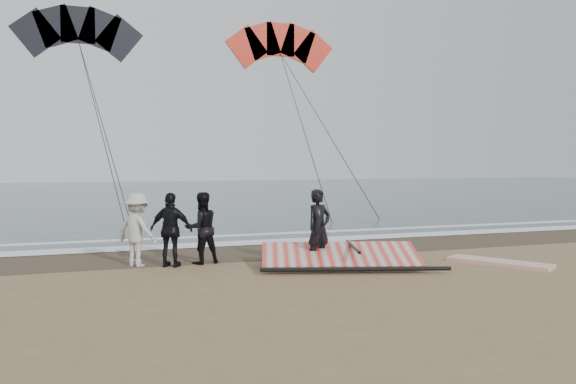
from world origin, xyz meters
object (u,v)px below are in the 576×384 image
at_px(man_main, 319,228).
at_px(board_white, 499,263).
at_px(board_cream, 346,248).
at_px(sail_rig, 335,258).

xyz_separation_m(man_main, board_white, (3.89, -1.17, -0.80)).
distance_m(board_cream, sail_rig, 2.52).
relative_size(man_main, sail_rig, 0.45).
xyz_separation_m(board_cream, sail_rig, (-1.26, -2.18, 0.14)).
bearing_deg(man_main, sail_rig, -59.73).
height_order(board_white, board_cream, board_cream).
bearing_deg(sail_rig, board_cream, 59.93).
distance_m(man_main, board_cream, 2.62).
bearing_deg(board_white, sail_rig, 133.74).
xyz_separation_m(man_main, board_cream, (1.56, 1.95, -0.80)).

